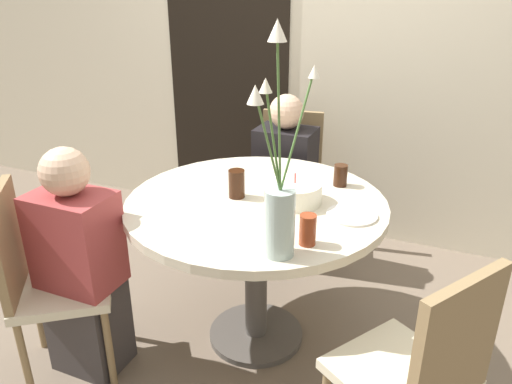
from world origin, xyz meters
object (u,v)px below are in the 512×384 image
at_px(chair_right_flank, 41,274).
at_px(person_boy, 285,187).
at_px(person_woman, 81,271).
at_px(flower_vase, 279,200).
at_px(birthday_cake, 295,192).
at_px(drink_glass_2, 308,230).
at_px(drink_glass_0, 237,184).
at_px(drink_glass_1, 340,175).
at_px(chair_near_front, 289,176).
at_px(chair_left_flank, 421,369).
at_px(side_plate, 352,215).

height_order(chair_right_flank, person_boy, person_boy).
bearing_deg(person_woman, flower_vase, 4.00).
height_order(birthday_cake, drink_glass_2, birthday_cake).
relative_size(drink_glass_0, person_woman, 0.12).
xyz_separation_m(drink_glass_0, person_boy, (-0.04, 0.77, -0.32)).
xyz_separation_m(chair_right_flank, drink_glass_1, (1.06, 0.88, 0.30)).
bearing_deg(person_boy, drink_glass_0, -86.69).
xyz_separation_m(birthday_cake, drink_glass_2, (0.17, -0.34, 0.01)).
distance_m(chair_near_front, person_woman, 1.47).
bearing_deg(person_woman, person_boy, 68.45).
distance_m(chair_left_flank, person_woman, 1.43).
relative_size(side_plate, drink_glass_0, 1.66).
height_order(drink_glass_0, person_woman, person_woman).
relative_size(chair_near_front, drink_glass_0, 7.05).
relative_size(birthday_cake, person_boy, 0.22).
xyz_separation_m(birthday_cake, drink_glass_1, (0.14, 0.27, 0.01)).
relative_size(chair_left_flank, drink_glass_0, 7.05).
relative_size(drink_glass_1, drink_glass_2, 0.87).
bearing_deg(chair_near_front, side_plate, -67.08).
bearing_deg(flower_vase, person_boy, 108.69).
bearing_deg(chair_near_front, chair_left_flank, -66.27).
xyz_separation_m(chair_near_front, drink_glass_1, (0.47, -0.61, 0.30)).
height_order(chair_left_flank, person_boy, person_boy).
bearing_deg(flower_vase, drink_glass_1, 86.59).
xyz_separation_m(flower_vase, drink_glass_1, (0.04, 0.72, -0.17)).
bearing_deg(side_plate, drink_glass_0, -178.64).
bearing_deg(drink_glass_2, chair_near_front, 112.32).
xyz_separation_m(person_boy, person_woman, (-0.49, -1.24, 0.00)).
bearing_deg(chair_left_flank, drink_glass_2, -82.59).
relative_size(flower_vase, side_plate, 3.80).
bearing_deg(drink_glass_1, birthday_cake, -117.18).
bearing_deg(birthday_cake, person_woman, -146.94).
distance_m(drink_glass_0, person_boy, 0.84).
distance_m(drink_glass_1, person_boy, 0.70).
bearing_deg(chair_left_flank, birthday_cake, -98.81).
height_order(flower_vase, drink_glass_2, flower_vase).
distance_m(flower_vase, drink_glass_1, 0.74).
height_order(chair_near_front, chair_left_flank, same).
distance_m(chair_left_flank, flower_vase, 0.72).
relative_size(chair_right_flank, person_boy, 0.85).
relative_size(chair_near_front, birthday_cake, 3.79).
bearing_deg(drink_glass_0, chair_left_flank, -29.43).
bearing_deg(chair_left_flank, drink_glass_0, -87.15).
bearing_deg(birthday_cake, side_plate, -7.76).
distance_m(chair_near_front, drink_glass_1, 0.83).
distance_m(birthday_cake, flower_vase, 0.49).
distance_m(side_plate, drink_glass_1, 0.33).
bearing_deg(chair_right_flank, person_woman, -90.00).
xyz_separation_m(chair_right_flank, drink_glass_0, (0.66, 0.56, 0.31)).
relative_size(flower_vase, person_boy, 0.76).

